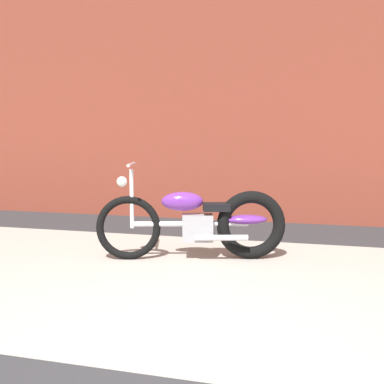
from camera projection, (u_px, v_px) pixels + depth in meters
ground_plane at (180, 379)px, 2.39m from camera, size 80.00×80.00×0.00m
sidewalk_slab at (236, 282)px, 4.07m from camera, size 36.00×3.50×0.01m
brick_building_wall at (274, 72)px, 7.14m from camera, size 36.00×0.50×4.68m
motorcycle_purple at (205, 222)px, 4.84m from camera, size 1.95×0.80×1.03m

